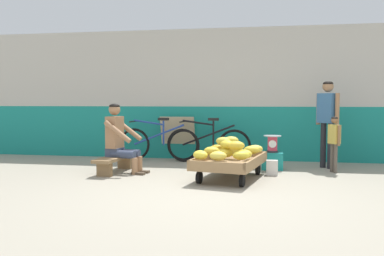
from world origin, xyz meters
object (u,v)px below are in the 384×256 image
(customer_child, at_px, (334,138))
(low_bench, at_px, (115,160))
(weighing_scale, at_px, (272,143))
(vendor_seated, at_px, (120,138))
(banana_cart, at_px, (230,163))
(plastic_crate, at_px, (272,161))
(shopping_bag, at_px, (272,168))
(customer_adult, at_px, (327,114))
(bicycle_far_left, at_px, (208,144))
(bicycle_near_left, at_px, (159,143))
(sign_board, at_px, (178,138))

(customer_child, bearing_deg, low_bench, -170.29)
(low_bench, relative_size, weighing_scale, 3.74)
(weighing_scale, bearing_deg, vendor_seated, -163.40)
(low_bench, height_order, customer_child, customer_child)
(banana_cart, bearing_deg, plastic_crate, 56.65)
(low_bench, bearing_deg, shopping_bag, 4.17)
(vendor_seated, relative_size, shopping_bag, 4.75)
(customer_adult, bearing_deg, banana_cart, -140.70)
(banana_cart, distance_m, weighing_scale, 1.19)
(bicycle_far_left, bearing_deg, weighing_scale, -30.83)
(bicycle_far_left, xyz_separation_m, shopping_bag, (1.20, -1.27, -0.23))
(banana_cart, distance_m, bicycle_near_left, 2.25)
(sign_board, bearing_deg, bicycle_far_left, -24.17)
(low_bench, distance_m, sign_board, 1.90)
(vendor_seated, xyz_separation_m, bicycle_near_left, (0.30, 1.39, -0.21))
(vendor_seated, distance_m, customer_child, 3.54)
(low_bench, distance_m, customer_adult, 3.75)
(weighing_scale, relative_size, sign_board, 0.34)
(vendor_seated, bearing_deg, customer_adult, 17.25)
(low_bench, xyz_separation_m, shopping_bag, (2.56, 0.19, -0.08))
(vendor_seated, bearing_deg, low_bench, 172.07)
(weighing_scale, bearing_deg, plastic_crate, 90.00)
(banana_cart, xyz_separation_m, bicycle_near_left, (-1.55, 1.63, 0.11))
(low_bench, height_order, sign_board, sign_board)
(sign_board, bearing_deg, shopping_bag, -40.03)
(bicycle_far_left, relative_size, customer_child, 1.79)
(plastic_crate, bearing_deg, shopping_bag, -91.34)
(plastic_crate, bearing_deg, low_bench, -164.16)
(vendor_seated, bearing_deg, customer_child, 10.14)
(banana_cart, bearing_deg, vendor_seated, 172.68)
(low_bench, relative_size, bicycle_near_left, 0.68)
(low_bench, distance_m, customer_child, 3.65)
(bicycle_near_left, bearing_deg, low_bench, -105.54)
(bicycle_near_left, bearing_deg, weighing_scale, -16.51)
(plastic_crate, relative_size, bicycle_near_left, 0.22)
(banana_cart, bearing_deg, low_bench, 172.65)
(banana_cart, distance_m, customer_adult, 2.18)
(low_bench, height_order, shopping_bag, low_bench)
(weighing_scale, relative_size, customer_adult, 0.20)
(vendor_seated, height_order, plastic_crate, vendor_seated)
(banana_cart, relative_size, shopping_bag, 6.58)
(plastic_crate, xyz_separation_m, customer_adult, (0.95, 0.32, 0.80))
(plastic_crate, bearing_deg, weighing_scale, -90.00)
(sign_board, bearing_deg, banana_cart, -58.39)
(weighing_scale, xyz_separation_m, shopping_bag, (-0.01, -0.54, -0.33))
(banana_cart, distance_m, sign_board, 2.36)
(sign_board, height_order, customer_adult, customer_adult)
(low_bench, height_order, weighing_scale, weighing_scale)
(plastic_crate, relative_size, shopping_bag, 1.50)
(banana_cart, bearing_deg, bicycle_far_left, 108.55)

